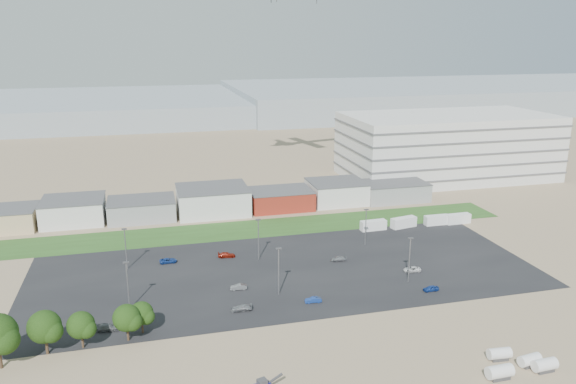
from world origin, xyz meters
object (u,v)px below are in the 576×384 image
object	(u,v)px
box_trailer_a	(373,225)
storage_tank_nw	(499,353)
parked_car_6	(227,255)
parked_car_10	(108,327)
parked_car_9	(168,261)
parked_car_13	(313,300)
parked_car_0	(412,269)
parked_car_3	(241,308)
parked_car_12	(338,259)
parked_car_2	(431,288)
parked_car_4	(239,287)

from	to	relation	value
box_trailer_a	storage_tank_nw	bearing A→B (deg)	-97.09
parked_car_6	parked_car_10	world-z (taller)	parked_car_10
parked_car_6	parked_car_9	world-z (taller)	parked_car_6
parked_car_6	parked_car_10	xyz separation A→B (m)	(-27.50, -31.10, 0.01)
parked_car_13	parked_car_9	bearing A→B (deg)	-131.04
parked_car_0	parked_car_13	world-z (taller)	parked_car_13
parked_car_6	parked_car_13	bearing A→B (deg)	-146.70
parked_car_3	parked_car_12	world-z (taller)	parked_car_3
parked_car_2	parked_car_6	bearing A→B (deg)	-127.99
box_trailer_a	parked_car_10	distance (m)	82.91
parked_car_2	parked_car_10	distance (m)	68.45
parked_car_2	parked_car_6	size ratio (longest dim) A/B	0.81
storage_tank_nw	parked_car_6	distance (m)	70.51
parked_car_6	parked_car_10	bearing A→B (deg)	146.45
storage_tank_nw	parked_car_4	bearing A→B (deg)	135.13
box_trailer_a	parked_car_12	bearing A→B (deg)	-134.61
storage_tank_nw	parked_car_6	bearing A→B (deg)	123.72
parked_car_10	parked_car_3	bearing A→B (deg)	-81.39
parked_car_0	box_trailer_a	bearing A→B (deg)	-179.18
box_trailer_a	parked_car_0	bearing A→B (deg)	-97.83
parked_car_9	parked_car_0	bearing A→B (deg)	-110.97
parked_car_4	parked_car_13	distance (m)	17.50
parked_car_2	parked_car_3	size ratio (longest dim) A/B	0.82
parked_car_3	parked_car_6	xyz separation A→B (m)	(1.32, 29.60, 0.01)
parked_car_9	parked_car_3	bearing A→B (deg)	-157.09
parked_car_2	parked_car_12	distance (m)	25.59
parked_car_9	box_trailer_a	bearing A→B (deg)	-81.62
storage_tank_nw	parked_car_6	size ratio (longest dim) A/B	0.91
parked_car_13	parked_car_2	bearing A→B (deg)	92.29
parked_car_9	parked_car_10	world-z (taller)	parked_car_10
storage_tank_nw	parked_car_9	bearing A→B (deg)	132.54
box_trailer_a	parked_car_0	size ratio (longest dim) A/B	1.83
parked_car_2	parked_car_0	bearing A→B (deg)	174.89
parked_car_3	parked_car_9	xyz separation A→B (m)	(-13.32, 29.57, -0.03)
parked_car_3	storage_tank_nw	bearing A→B (deg)	56.31
parked_car_2	parked_car_10	xyz separation A→B (m)	(-68.45, -0.21, 0.04)
storage_tank_nw	parked_car_6	xyz separation A→B (m)	(-39.15, 58.65, -0.56)
parked_car_10	parked_car_13	bearing A→B (deg)	-82.70
parked_car_4	parked_car_9	distance (m)	24.26
box_trailer_a	parked_car_6	world-z (taller)	box_trailer_a
parked_car_2	parked_car_9	xyz separation A→B (m)	(-55.59, 30.86, -0.01)
storage_tank_nw	parked_car_10	world-z (taller)	storage_tank_nw
parked_car_4	parked_car_0	bearing A→B (deg)	92.98
box_trailer_a	parked_car_3	distance (m)	60.59
parked_car_4	parked_car_10	bearing A→B (deg)	-63.13
parked_car_6	parked_car_13	distance (m)	32.84
box_trailer_a	parked_car_12	xyz separation A→B (m)	(-17.64, -19.64, -0.86)
parked_car_2	parked_car_13	xyz separation A→B (m)	(-26.88, 1.22, -0.02)
box_trailer_a	parked_car_2	distance (m)	41.13
parked_car_4	parked_car_9	size ratio (longest dim) A/B	0.87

